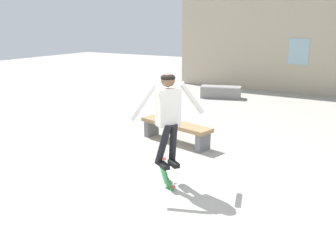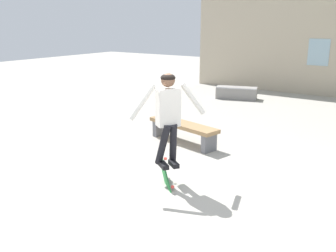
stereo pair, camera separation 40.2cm
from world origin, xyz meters
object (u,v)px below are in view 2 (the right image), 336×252
Objects in this scene: skater at (168,112)px; skateboard_flipping at (166,177)px; skate_ledge at (236,93)px; park_bench at (183,128)px.

skateboard_flipping is at bearing -152.72° from skater.
skater is (1.99, -6.97, 0.99)m from skate_ledge.
skater reaches higher than skate_ledge.
park_bench is 5.15m from skate_ledge.
skater reaches higher than skateboard_flipping.
skateboard_flipping is (0.88, -1.92, -0.21)m from park_bench.
skater is (0.94, -1.92, 0.86)m from park_bench.
park_bench is 2.73× the size of skateboard_flipping.
skateboard_flipping is at bearing -91.40° from skate_ledge.
park_bench is 2.12m from skateboard_flipping.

